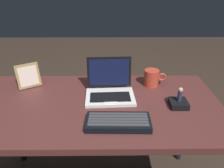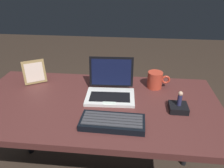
{
  "view_description": "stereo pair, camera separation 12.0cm",
  "coord_description": "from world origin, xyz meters",
  "px_view_note": "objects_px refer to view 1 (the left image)",
  "views": [
    {
      "loc": [
        0.08,
        -1.02,
        1.38
      ],
      "look_at": [
        0.09,
        0.05,
        0.83
      ],
      "focal_mm": 34.88,
      "sensor_mm": 36.0,
      "label": 1
    },
    {
      "loc": [
        0.2,
        -1.01,
        1.38
      ],
      "look_at": [
        0.09,
        0.05,
        0.83
      ],
      "focal_mm": 34.88,
      "sensor_mm": 36.0,
      "label": 2
    }
  ],
  "objects_px": {
    "laptop_front": "(110,89)",
    "coffee_mug": "(152,78)",
    "photo_frame": "(28,76)",
    "figurine": "(180,94)",
    "figurine_stand": "(178,104)",
    "external_keyboard": "(118,122)"
  },
  "relations": [
    {
      "from": "figurine_stand",
      "to": "figurine",
      "type": "xyz_separation_m",
      "value": [
        0.0,
        -0.0,
        0.06
      ]
    },
    {
      "from": "external_keyboard",
      "to": "coffee_mug",
      "type": "relative_size",
      "value": 2.21
    },
    {
      "from": "external_keyboard",
      "to": "figurine_stand",
      "type": "bearing_deg",
      "value": 25.54
    },
    {
      "from": "figurine",
      "to": "coffee_mug",
      "type": "height_order",
      "value": "figurine"
    },
    {
      "from": "figurine_stand",
      "to": "figurine",
      "type": "bearing_deg",
      "value": -90.0
    },
    {
      "from": "figurine",
      "to": "coffee_mug",
      "type": "xyz_separation_m",
      "value": [
        -0.1,
        0.25,
        -0.02
      ]
    },
    {
      "from": "laptop_front",
      "to": "coffee_mug",
      "type": "relative_size",
      "value": 2.05
    },
    {
      "from": "photo_frame",
      "to": "coffee_mug",
      "type": "distance_m",
      "value": 0.77
    },
    {
      "from": "laptop_front",
      "to": "figurine",
      "type": "bearing_deg",
      "value": -17.4
    },
    {
      "from": "photo_frame",
      "to": "coffee_mug",
      "type": "relative_size",
      "value": 1.07
    },
    {
      "from": "figurine",
      "to": "coffee_mug",
      "type": "bearing_deg",
      "value": 112.99
    },
    {
      "from": "figurine_stand",
      "to": "coffee_mug",
      "type": "relative_size",
      "value": 0.68
    },
    {
      "from": "laptop_front",
      "to": "photo_frame",
      "type": "height_order",
      "value": "laptop_front"
    },
    {
      "from": "external_keyboard",
      "to": "photo_frame",
      "type": "distance_m",
      "value": 0.67
    },
    {
      "from": "figurine",
      "to": "external_keyboard",
      "type": "bearing_deg",
      "value": -154.46
    },
    {
      "from": "laptop_front",
      "to": "figurine",
      "type": "xyz_separation_m",
      "value": [
        0.37,
        -0.12,
        0.03
      ]
    },
    {
      "from": "figurine_stand",
      "to": "figurine",
      "type": "height_order",
      "value": "figurine"
    },
    {
      "from": "laptop_front",
      "to": "coffee_mug",
      "type": "xyz_separation_m",
      "value": [
        0.26,
        0.13,
        0.01
      ]
    },
    {
      "from": "figurine",
      "to": "coffee_mug",
      "type": "relative_size",
      "value": 0.58
    },
    {
      "from": "laptop_front",
      "to": "photo_frame",
      "type": "bearing_deg",
      "value": 166.92
    },
    {
      "from": "laptop_front",
      "to": "figurine_stand",
      "type": "height_order",
      "value": "laptop_front"
    },
    {
      "from": "photo_frame",
      "to": "external_keyboard",
      "type": "bearing_deg",
      "value": -35.68
    }
  ]
}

